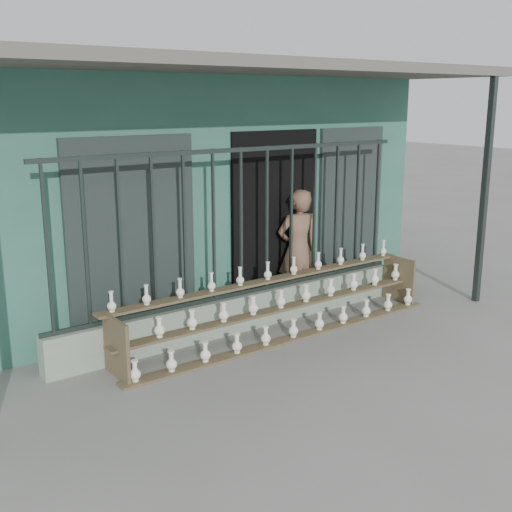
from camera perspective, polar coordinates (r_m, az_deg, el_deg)
ground at (r=7.12m, az=4.89°, el=-9.40°), size 60.00×60.00×0.00m
workshop_building at (r=10.16m, az=-11.03°, el=6.89°), size 7.40×6.60×3.21m
parapet_wall at (r=7.98m, az=-1.29°, el=-5.00°), size 5.00×0.20×0.45m
security_fence at (r=7.70m, az=-1.34°, el=2.95°), size 5.00×0.04×1.80m
shelf_rack at (r=7.80m, az=2.24°, el=-4.43°), size 4.50×0.68×0.85m
elderly_woman at (r=8.68m, az=3.77°, el=0.59°), size 0.68×0.53×1.64m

